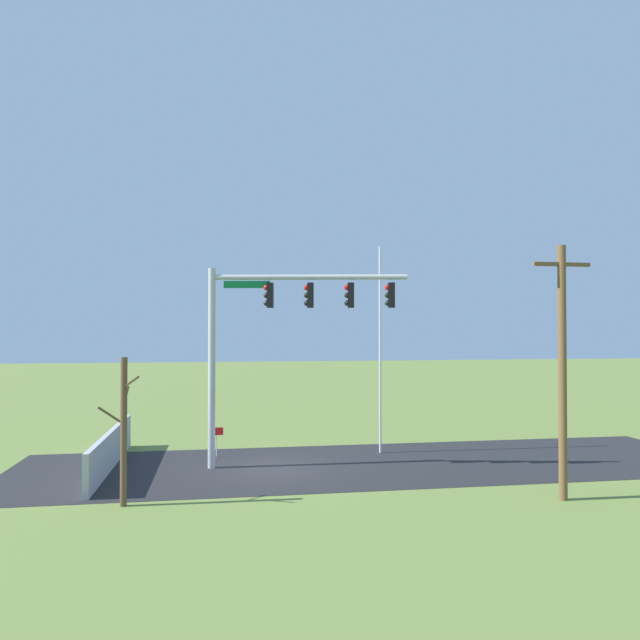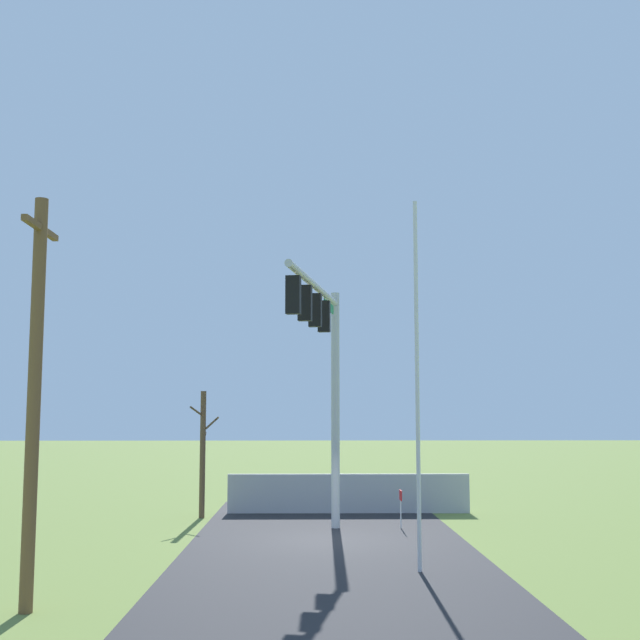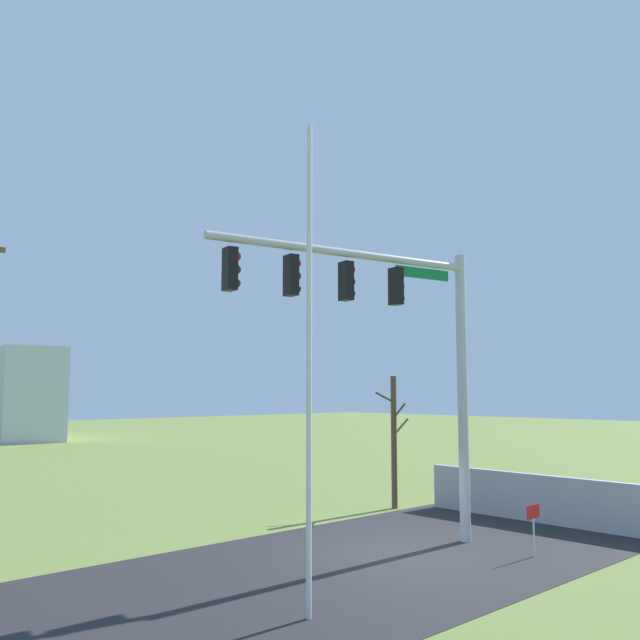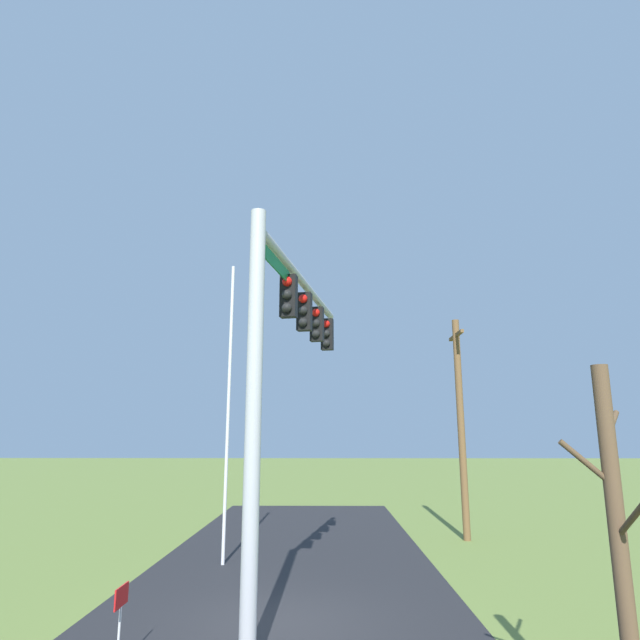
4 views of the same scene
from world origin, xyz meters
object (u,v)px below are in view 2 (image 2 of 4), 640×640
Objects in this scene: bare_tree at (203,452)px; open_sign at (401,500)px; signal_mast at (324,351)px; flagpole at (417,382)px; utility_pole at (34,391)px.

open_sign is at bearing -112.02° from bare_tree.
signal_mast reaches higher than bare_tree.
flagpole is at bearing 176.97° from open_sign.
flagpole is 8.79m from utility_pole.
utility_pole is (-3.74, 7.95, -0.32)m from flagpole.
bare_tree reaches higher than open_sign.
utility_pole is 13.66m from bare_tree.
signal_mast is 1.72× the size of bare_tree.
signal_mast is at bearing 130.03° from open_sign.
bare_tree is at bearing 67.98° from open_sign.
open_sign is at bearing -3.03° from flagpole.
flagpole is (-4.84, -2.16, -1.10)m from signal_mast.
open_sign is (-2.73, -6.76, -1.39)m from bare_tree.
flagpole reaches higher than utility_pole.
bare_tree is 7.42m from open_sign.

